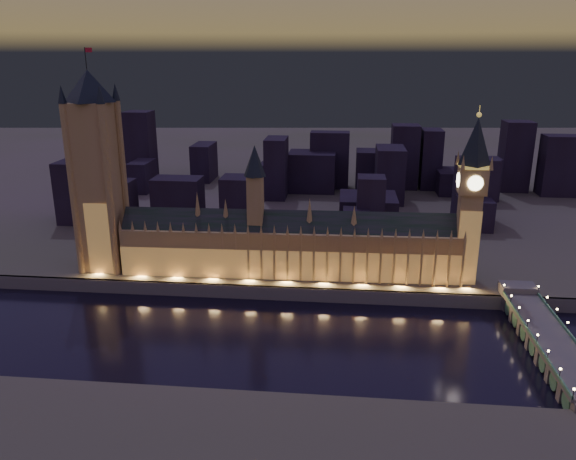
# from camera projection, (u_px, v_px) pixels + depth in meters

# --- Properties ---
(ground_plane) EXTENTS (2000.00, 2000.00, 0.00)m
(ground_plane) POSITION_uv_depth(u_px,v_px,m) (267.00, 333.00, 285.50)
(ground_plane) COLOR black
(ground_plane) RESTS_ON ground
(north_bank) EXTENTS (2000.00, 960.00, 8.00)m
(north_bank) POSITION_uv_depth(u_px,v_px,m) (318.00, 152.00, 777.39)
(north_bank) COLOR #444A2C
(north_bank) RESTS_ON ground
(embankment_wall) EXTENTS (2000.00, 2.50, 8.00)m
(embankment_wall) POSITION_uv_depth(u_px,v_px,m) (277.00, 293.00, 323.17)
(embankment_wall) COLOR #555357
(embankment_wall) RESTS_ON ground
(palace_of_westminster) EXTENTS (202.00, 24.97, 78.00)m
(palace_of_westminster) POSITION_uv_depth(u_px,v_px,m) (288.00, 245.00, 335.68)
(palace_of_westminster) COLOR #9F7F46
(palace_of_westminster) RESTS_ON north_bank
(victoria_tower) EXTENTS (31.68, 31.68, 131.26)m
(victoria_tower) POSITION_uv_depth(u_px,v_px,m) (97.00, 164.00, 332.65)
(victoria_tower) COLOR #9F7F46
(victoria_tower) RESTS_ON north_bank
(elizabeth_tower) EXTENTS (18.00, 18.00, 101.37)m
(elizabeth_tower) POSITION_uv_depth(u_px,v_px,m) (472.00, 187.00, 314.34)
(elizabeth_tower) COLOR #9F7F46
(elizabeth_tower) RESTS_ON north_bank
(westminster_bridge) EXTENTS (19.12, 113.00, 15.90)m
(westminster_bridge) POSITION_uv_depth(u_px,v_px,m) (546.00, 339.00, 267.44)
(westminster_bridge) COLOR #555357
(westminster_bridge) RESTS_ON ground
(city_backdrop) EXTENTS (465.26, 215.63, 72.08)m
(city_backdrop) POSITION_uv_depth(u_px,v_px,m) (344.00, 175.00, 507.06)
(city_backdrop) COLOR black
(city_backdrop) RESTS_ON north_bank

